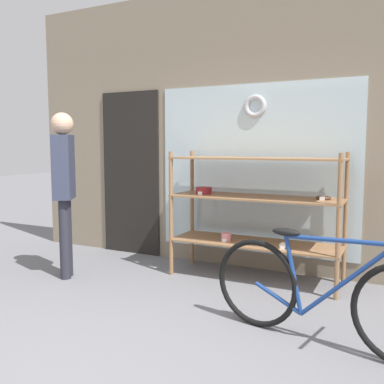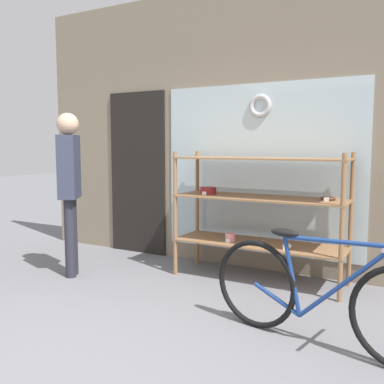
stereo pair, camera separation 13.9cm
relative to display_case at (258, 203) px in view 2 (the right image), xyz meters
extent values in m
plane|color=slate|center=(-0.32, -2.13, -0.82)|extent=(30.00, 30.00, 0.00)
cube|color=gray|center=(-0.32, 0.42, 0.79)|extent=(5.77, 0.08, 3.22)
cube|color=silver|center=(-0.12, 0.37, 0.33)|extent=(2.31, 0.02, 1.90)
cube|color=black|center=(-1.80, 0.37, 0.23)|extent=(0.84, 0.03, 2.10)
torus|color=#B7B7BC|center=(-0.12, 0.35, 1.03)|extent=(0.26, 0.06, 0.26)
cylinder|color=#8E6642|center=(-0.85, -0.25, -0.14)|extent=(0.04, 0.04, 1.35)
cylinder|color=#8E6642|center=(0.88, -0.25, -0.14)|extent=(0.04, 0.04, 1.35)
cylinder|color=#8E6642|center=(-0.85, 0.26, -0.14)|extent=(0.04, 0.04, 1.35)
cylinder|color=#8E6642|center=(0.88, 0.26, -0.14)|extent=(0.04, 0.04, 1.35)
cube|color=#8E6642|center=(0.02, 0.00, -0.43)|extent=(1.78, 0.56, 0.02)
cube|color=#8E6642|center=(0.02, 0.00, 0.06)|extent=(1.78, 0.56, 0.02)
cube|color=#8E6642|center=(0.02, 0.00, 0.47)|extent=(1.78, 0.56, 0.02)
ellipsoid|color=beige|center=(0.36, -0.14, -0.39)|extent=(0.09, 0.08, 0.06)
cube|color=white|center=(0.36, -0.19, -0.40)|extent=(0.05, 0.00, 0.04)
cylinder|color=pink|center=(-0.27, -0.08, -0.37)|extent=(0.11, 0.11, 0.09)
cube|color=white|center=(-0.27, -0.14, -0.40)|extent=(0.05, 0.00, 0.04)
cylinder|color=maroon|center=(-0.57, -0.02, 0.10)|extent=(0.18, 0.18, 0.08)
cube|color=white|center=(-0.57, -0.12, 0.08)|extent=(0.05, 0.00, 0.04)
torus|color=#4C2D1E|center=(0.69, 0.07, 0.08)|extent=(0.15, 0.15, 0.03)
cube|color=white|center=(0.69, -0.01, 0.08)|extent=(0.05, 0.00, 0.04)
torus|color=black|center=(0.40, -1.14, -0.47)|extent=(0.69, 0.18, 0.69)
cylinder|color=navy|center=(1.07, -1.27, -0.33)|extent=(0.63, 0.16, 0.63)
cylinder|color=navy|center=(1.00, -1.26, -0.04)|extent=(0.74, 0.18, 0.07)
cylinder|color=navy|center=(0.70, -1.20, -0.35)|extent=(0.17, 0.06, 0.57)
cylinder|color=navy|center=(0.58, -1.17, -0.55)|extent=(0.39, 0.11, 0.19)
ellipsoid|color=black|center=(0.64, -1.18, -0.03)|extent=(0.23, 0.13, 0.06)
cylinder|color=#282833|center=(-1.85, -0.79, -0.39)|extent=(0.11, 0.11, 0.85)
cylinder|color=#282833|center=(-1.80, -0.88, -0.39)|extent=(0.11, 0.11, 0.85)
cube|color=#33384C|center=(-1.82, -0.84, 0.37)|extent=(0.32, 0.37, 0.67)
sphere|color=tan|center=(-1.82, -0.84, 0.82)|extent=(0.23, 0.23, 0.23)
camera|label=1|loc=(1.39, -4.26, 0.60)|focal=40.00mm
camera|label=2|loc=(1.52, -4.20, 0.60)|focal=40.00mm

